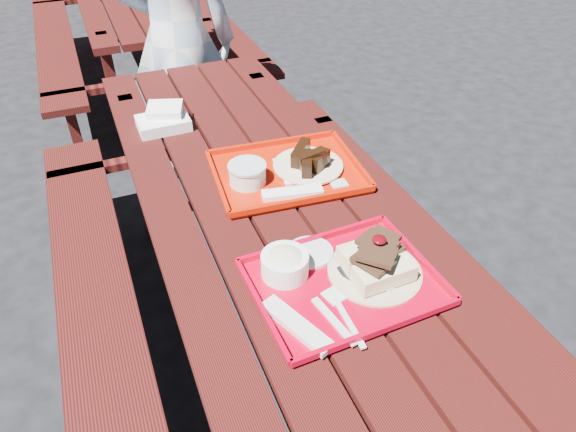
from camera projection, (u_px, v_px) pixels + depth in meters
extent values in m
plane|color=black|center=(274.00, 354.00, 2.06)|extent=(60.00, 60.00, 0.00)
cube|color=#3F100C|center=(175.00, 235.00, 1.52)|extent=(0.14, 2.40, 0.04)
cube|color=#3F100C|center=(224.00, 223.00, 1.57)|extent=(0.14, 2.40, 0.04)
cube|color=#3F100C|center=(270.00, 211.00, 1.61)|extent=(0.14, 2.40, 0.04)
cube|color=#3F100C|center=(313.00, 200.00, 1.66)|extent=(0.14, 2.40, 0.04)
cube|color=#3F100C|center=(354.00, 190.00, 1.70)|extent=(0.14, 2.40, 0.04)
cube|color=#3F100C|center=(101.00, 329.00, 1.62)|extent=(0.25, 2.40, 0.04)
cube|color=#3F100C|center=(90.00, 226.00, 2.37)|extent=(0.06, 0.06, 0.42)
cube|color=#3F100C|center=(412.00, 237.00, 1.97)|extent=(0.25, 2.40, 0.04)
cube|color=#3F100C|center=(318.00, 173.00, 2.72)|extent=(0.06, 0.06, 0.42)
cube|color=#3F100C|center=(141.00, 170.00, 2.44)|extent=(0.06, 0.06, 0.75)
cube|color=#3F100C|center=(259.00, 146.00, 2.62)|extent=(0.06, 0.06, 0.75)
cube|color=#3F100C|center=(201.00, 148.00, 2.49)|extent=(1.40, 0.06, 0.04)
cube|color=#3F100C|center=(55.00, 41.00, 3.65)|extent=(0.25, 2.40, 0.04)
cube|color=#3F100C|center=(72.00, 120.00, 3.18)|extent=(0.06, 0.06, 0.42)
cube|color=#3F100C|center=(57.00, 34.00, 4.40)|extent=(0.06, 0.06, 0.42)
cube|color=#3F100C|center=(212.00, 21.00, 4.00)|extent=(0.25, 2.40, 0.04)
cube|color=#3F100C|center=(249.00, 90.00, 3.53)|extent=(0.06, 0.06, 0.42)
cube|color=#3F100C|center=(189.00, 18.00, 4.74)|extent=(0.06, 0.06, 0.42)
cube|color=#3F100C|center=(115.00, 96.00, 3.07)|extent=(0.06, 0.06, 0.75)
cube|color=#3F100C|center=(212.00, 80.00, 3.25)|extent=(0.06, 0.06, 0.75)
cube|color=#3F100C|center=(85.00, 7.00, 4.46)|extent=(0.06, 0.06, 0.75)
cube|color=#3F100C|center=(164.00, 79.00, 3.13)|extent=(1.40, 0.06, 0.04)
cube|color=#B1001B|center=(343.00, 284.00, 1.33)|extent=(0.46, 0.36, 0.01)
cube|color=#B1001B|center=(313.00, 239.00, 1.44)|extent=(0.46, 0.02, 0.02)
cube|color=#B1001B|center=(380.00, 330.00, 1.19)|extent=(0.46, 0.02, 0.02)
cube|color=#B1001B|center=(418.00, 256.00, 1.39)|extent=(0.02, 0.35, 0.02)
cube|color=#B1001B|center=(261.00, 308.00, 1.24)|extent=(0.02, 0.35, 0.02)
cylinder|color=tan|center=(375.00, 272.00, 1.35)|extent=(0.25, 0.25, 0.01)
cube|color=beige|center=(384.00, 273.00, 1.30)|extent=(0.16, 0.08, 0.05)
cube|color=beige|center=(368.00, 253.00, 1.36)|extent=(0.16, 0.08, 0.05)
ellipsoid|color=#4A0209|center=(380.00, 236.00, 1.27)|extent=(0.04, 0.04, 0.01)
cylinder|color=white|center=(285.00, 265.00, 1.33)|extent=(0.12, 0.12, 0.06)
ellipsoid|color=beige|center=(285.00, 259.00, 1.32)|extent=(0.11, 0.11, 0.05)
cylinder|color=silver|center=(310.00, 252.00, 1.41)|extent=(0.13, 0.13, 0.01)
cube|color=silver|center=(297.00, 325.00, 1.20)|extent=(0.12, 0.21, 0.02)
cube|color=silver|center=(334.00, 321.00, 1.22)|extent=(0.05, 0.17, 0.01)
cube|color=silver|center=(347.00, 320.00, 1.22)|extent=(0.02, 0.18, 0.01)
cube|color=silver|center=(335.00, 295.00, 1.29)|extent=(0.06, 0.06, 0.00)
cube|color=#B41704|center=(287.00, 173.00, 1.73)|extent=(0.51, 0.41, 0.01)
cube|color=#B41704|center=(272.00, 143.00, 1.86)|extent=(0.47, 0.06, 0.02)
cube|color=#B41704|center=(304.00, 201.00, 1.58)|extent=(0.47, 0.06, 0.02)
cube|color=#B41704|center=(352.00, 158.00, 1.78)|extent=(0.05, 0.37, 0.02)
cube|color=#B41704|center=(217.00, 181.00, 1.66)|extent=(0.05, 0.37, 0.02)
cube|color=white|center=(302.00, 168.00, 1.74)|extent=(0.18, 0.18, 0.01)
cylinder|color=beige|center=(308.00, 165.00, 1.74)|extent=(0.24, 0.24, 0.01)
cylinder|color=silver|center=(247.00, 175.00, 1.66)|extent=(0.12, 0.12, 0.06)
cylinder|color=silver|center=(247.00, 166.00, 1.64)|extent=(0.13, 0.13, 0.01)
cube|color=silver|center=(292.00, 192.00, 1.62)|extent=(0.20, 0.08, 0.02)
cube|color=silver|center=(339.00, 183.00, 1.67)|extent=(0.06, 0.05, 0.00)
cube|color=white|center=(163.00, 123.00, 1.98)|extent=(0.20, 0.14, 0.04)
cube|color=white|center=(165.00, 110.00, 1.98)|extent=(0.16, 0.14, 0.04)
imported|color=#A6C4DB|center=(178.00, 41.00, 2.58)|extent=(0.68, 0.56, 1.61)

